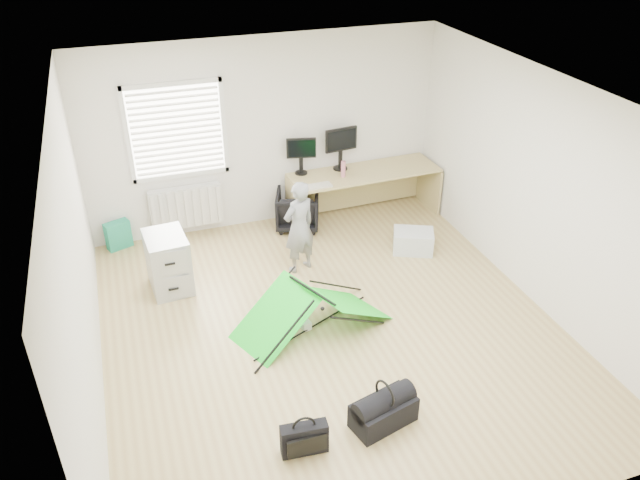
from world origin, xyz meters
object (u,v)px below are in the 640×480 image
object	(u,v)px
monitor_left	(301,161)
storage_crate	(413,241)
monitor_right	(340,154)
person	(299,227)
laptop_bag	(304,439)
duffel_bag	(383,413)
desk	(364,195)
kite	(312,309)
thermos	(343,169)
office_chair	(298,209)
filing_cabinet	(168,262)

from	to	relation	value
monitor_left	storage_crate	world-z (taller)	monitor_left
monitor_right	person	distance (m)	1.66
laptop_bag	duffel_bag	world-z (taller)	laptop_bag
desk	monitor_right	world-z (taller)	monitor_right
monitor_right	kite	distance (m)	2.87
duffel_bag	desk	bearing A→B (deg)	55.80
monitor_right	thermos	distance (m)	0.29
person	office_chair	bearing A→B (deg)	-126.34
monitor_left	duffel_bag	xyz separation A→B (m)	(-0.49, -4.07, -0.81)
monitor_left	kite	bearing A→B (deg)	-91.60
storage_crate	duffel_bag	distance (m)	3.18
person	storage_crate	size ratio (longest dim) A/B	2.35
kite	storage_crate	bearing A→B (deg)	8.22
person	duffel_bag	distance (m)	2.83
storage_crate	duffel_bag	size ratio (longest dim) A/B	0.87
filing_cabinet	person	xyz separation A→B (m)	(1.65, -0.13, 0.26)
monitor_right	person	bearing A→B (deg)	-136.28
office_chair	storage_crate	size ratio (longest dim) A/B	1.15
thermos	filing_cabinet	bearing A→B (deg)	-161.73
monitor_right	thermos	size ratio (longest dim) A/B	2.08
person	desk	bearing A→B (deg)	-162.04
office_chair	kite	distance (m)	2.37
office_chair	storage_crate	bearing A→B (deg)	157.95
kite	monitor_left	bearing A→B (deg)	51.08
person	storage_crate	world-z (taller)	person
monitor_right	duffel_bag	world-z (taller)	monitor_right
monitor_left	desk	bearing A→B (deg)	-1.61
storage_crate	office_chair	bearing A→B (deg)	138.09
office_chair	duffel_bag	world-z (taller)	office_chair
filing_cabinet	office_chair	world-z (taller)	filing_cabinet
monitor_left	office_chair	xyz separation A→B (m)	(-0.12, -0.20, -0.67)
thermos	kite	bearing A→B (deg)	-118.55
monitor_right	monitor_left	bearing A→B (deg)	169.76
desk	person	distance (m)	1.71
kite	duffel_bag	world-z (taller)	kite
monitor_left	duffel_bag	size ratio (longest dim) A/B	0.68
laptop_bag	kite	bearing A→B (deg)	74.65
desk	monitor_left	size ratio (longest dim) A/B	5.26
thermos	kite	xyz separation A→B (m)	(-1.20, -2.21, -0.60)
laptop_bag	storage_crate	bearing A→B (deg)	54.07
kite	laptop_bag	size ratio (longest dim) A/B	3.98
kite	duffel_bag	xyz separation A→B (m)	(0.18, -1.57, -0.13)
person	kite	size ratio (longest dim) A/B	0.74
monitor_left	duffel_bag	world-z (taller)	monitor_left
laptop_bag	desk	bearing A→B (deg)	66.22
monitor_left	storage_crate	size ratio (longest dim) A/B	0.78
monitor_right	person	xyz separation A→B (m)	(-1.02, -1.25, -0.35)
desk	duffel_bag	distance (m)	4.08
monitor_left	laptop_bag	xyz separation A→B (m)	(-1.29, -4.15, -0.79)
storage_crate	duffel_bag	xyz separation A→B (m)	(-1.65, -2.72, -0.02)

